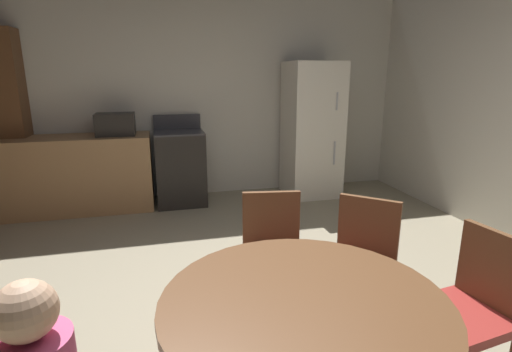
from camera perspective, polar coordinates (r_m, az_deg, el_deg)
The scene contains 11 objects.
ground_plane at distance 2.73m, azimuth 1.94°, elevation -21.67°, with size 14.00×14.00×0.00m, color gray.
wall_back at distance 5.34m, azimuth -7.62°, elevation 11.77°, with size 5.64×0.12×2.70m, color beige.
kitchen_counter at distance 5.13m, azimuth -24.97°, elevation 0.21°, with size 1.80×0.60×0.90m, color #9E754C.
pantry_column at distance 5.38m, azimuth -32.47°, elevation 6.42°, with size 0.44×0.36×2.10m, color brown.
oven_range at distance 5.04m, azimuth -10.94°, elevation 1.30°, with size 0.60×0.60×1.10m.
refrigerator at distance 5.29m, azimuth 8.13°, elevation 6.61°, with size 0.68×0.68×1.76m.
microwave at distance 4.96m, azimuth -19.76°, elevation 7.10°, with size 0.44×0.32×0.26m, color black.
dining_table at distance 1.72m, azimuth 6.87°, elevation -21.83°, with size 1.15×1.15×0.76m.
chair_east at distance 2.33m, azimuth 28.96°, elevation -15.97°, with size 0.45×0.45×0.87m.
chair_northeast at distance 2.56m, azimuth 15.13°, elevation -11.64°, with size 0.57×0.57×0.87m.
chair_north at distance 2.59m, azimuth 2.49°, elevation -10.88°, with size 0.46×0.46×0.87m.
Camera 1 is at (-0.62, -2.10, 1.62)m, focal length 27.51 mm.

